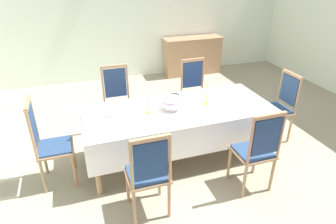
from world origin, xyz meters
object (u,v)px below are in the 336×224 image
at_px(chair_south_a, 148,173).
at_px(sideboard, 192,56).
at_px(candlestick_west, 148,104).
at_px(spoon_secondary, 233,87).
at_px(chair_north_a, 118,101).
at_px(soup_tureen, 171,102).
at_px(bowl_near_right, 227,87).
at_px(chair_south_b, 257,149).
at_px(chair_head_west, 48,142).
at_px(chair_north_b, 195,91).
at_px(spoon_primary, 181,96).
at_px(chair_head_east, 279,105).
at_px(bowl_near_left, 174,96).
at_px(candlestick_east, 207,94).
at_px(dining_table, 178,114).

relative_size(chair_south_a, sideboard, 0.75).
bearing_deg(candlestick_west, spoon_secondary, 15.84).
bearing_deg(chair_north_a, candlestick_west, 105.38).
height_order(soup_tureen, bowl_near_right, soup_tureen).
bearing_deg(chair_south_b, spoon_secondary, 72.26).
bearing_deg(candlestick_west, chair_head_west, 180.00).
xyz_separation_m(chair_south_b, sideboard, (0.94, 4.16, -0.12)).
distance_m(chair_north_b, spoon_primary, 0.74).
bearing_deg(chair_north_b, chair_north_a, -0.07).
xyz_separation_m(chair_head_east, bowl_near_left, (-1.60, 0.35, 0.23)).
bearing_deg(chair_head_east, chair_north_a, 68.51).
height_order(chair_south_b, chair_head_east, chair_south_b).
relative_size(chair_south_b, spoon_secondary, 6.30).
distance_m(candlestick_west, spoon_primary, 0.71).
bearing_deg(candlestick_west, chair_head_east, 0.00).
bearing_deg(bowl_near_left, chair_north_a, 141.92).
relative_size(chair_head_west, bowl_near_right, 6.19).
height_order(chair_head_east, bowl_near_left, chair_head_east).
bearing_deg(chair_head_west, candlestick_east, 90.00).
relative_size(candlestick_east, bowl_near_left, 2.02).
bearing_deg(chair_north_a, dining_table, 125.96).
bearing_deg(chair_head_west, chair_north_a, 132.44).
xyz_separation_m(bowl_near_right, spoon_secondary, (0.12, 0.03, -0.02)).
xyz_separation_m(chair_south_a, bowl_near_right, (1.62, 1.31, 0.23)).
distance_m(chair_south_a, bowl_near_left, 1.47).
bearing_deg(dining_table, bowl_near_right, 22.47).
bearing_deg(sideboard, candlestick_east, 70.21).
xyz_separation_m(chair_south_a, sideboard, (2.24, 4.16, -0.12)).
height_order(chair_north_a, candlestick_east, candlestick_east).
distance_m(chair_north_a, chair_north_b, 1.31).
xyz_separation_m(chair_south_b, chair_head_east, (1.02, 0.91, -0.01)).
bearing_deg(chair_south_a, dining_table, 53.95).
bearing_deg(chair_head_west, spoon_secondary, 98.74).
distance_m(chair_north_a, chair_head_east, 2.50).
height_order(candlestick_east, spoon_primary, candlestick_east).
relative_size(soup_tureen, bowl_near_left, 1.47).
bearing_deg(bowl_near_right, sideboard, 77.62).
bearing_deg(soup_tureen, chair_north_b, 50.95).
bearing_deg(soup_tureen, chair_south_a, -121.88).
relative_size(dining_table, chair_north_a, 2.23).
height_order(chair_south_a, chair_head_east, chair_south_a).
xyz_separation_m(chair_north_b, bowl_near_left, (-0.58, -0.56, 0.23)).
relative_size(chair_north_a, soup_tureen, 3.99).
relative_size(chair_south_b, candlestick_east, 2.83).
distance_m(chair_head_east, spoon_secondary, 0.75).
bearing_deg(bowl_near_left, candlestick_west, -143.56).
height_order(soup_tureen, sideboard, soup_tureen).
bearing_deg(candlestick_east, dining_table, -180.00).
bearing_deg(spoon_secondary, bowl_near_left, 171.02).
relative_size(chair_north_a, chair_head_east, 1.05).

